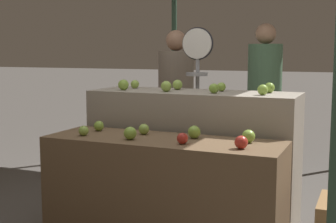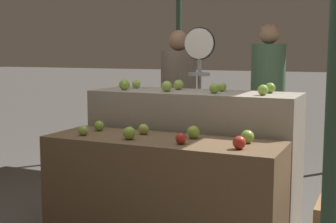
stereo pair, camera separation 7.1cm
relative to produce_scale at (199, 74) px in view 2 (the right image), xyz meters
name	(u,v)px [view 2 (the right image)]	position (x,y,z in m)	size (l,w,h in m)	color
display_counter_front	(162,193)	(0.17, -1.17, -0.78)	(1.66, 0.55, 0.77)	brown
display_counter_back	(194,156)	(0.17, -0.57, -0.64)	(1.66, 0.55, 1.05)	gray
apple_front_0	(83,130)	(-0.39, -1.28, -0.36)	(0.07, 0.07, 0.07)	#8EB247
apple_front_1	(129,133)	(-0.02, -1.28, -0.35)	(0.09, 0.09, 0.09)	#84AD3D
apple_front_2	(181,138)	(0.36, -1.28, -0.35)	(0.07, 0.07, 0.07)	#B72D23
apple_front_3	(239,143)	(0.75, -1.28, -0.35)	(0.08, 0.08, 0.08)	#B72D23
apple_front_4	(99,126)	(-0.40, -1.06, -0.35)	(0.08, 0.08, 0.08)	#84AD3D
apple_front_5	(143,129)	(-0.02, -1.07, -0.35)	(0.08, 0.08, 0.08)	#8EB247
apple_front_6	(193,132)	(0.36, -1.06, -0.35)	(0.09, 0.09, 0.09)	#84AD3D
apple_front_7	(247,137)	(0.75, -1.07, -0.35)	(0.09, 0.09, 0.09)	#84AD3D
apple_back_0	(124,85)	(-0.40, -0.68, -0.07)	(0.09, 0.09, 0.09)	#84AD3D
apple_back_1	(167,86)	(-0.01, -0.68, -0.07)	(0.09, 0.09, 0.09)	#8EB247
apple_back_2	(214,89)	(0.38, -0.67, -0.07)	(0.08, 0.08, 0.08)	#7AA338
apple_back_3	(263,90)	(0.75, -0.67, -0.07)	(0.08, 0.08, 0.08)	#84AD3D
apple_back_4	(136,84)	(-0.40, -0.47, -0.07)	(0.07, 0.07, 0.07)	#8EB247
apple_back_5	(178,85)	(-0.01, -0.46, -0.07)	(0.08, 0.08, 0.08)	#8EB247
apple_back_6	(222,87)	(0.37, -0.47, -0.08)	(0.07, 0.07, 0.07)	#84AD3D
apple_back_7	(270,88)	(0.76, -0.47, -0.07)	(0.08, 0.08, 0.08)	#7AA338
produce_scale	(199,74)	(0.00, 0.00, 0.00)	(0.30, 0.20, 1.59)	#99999E
person_vendor_at_scale	(179,97)	(-0.35, 0.35, -0.26)	(0.44, 0.44, 1.58)	#2D2D38
person_customer_left	(268,90)	(0.42, 1.00, -0.20)	(0.42, 0.42, 1.67)	#2D2D38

